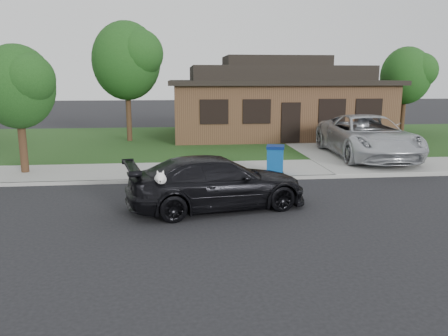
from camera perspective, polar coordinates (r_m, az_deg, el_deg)
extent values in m
plane|color=black|center=(11.94, 3.18, -5.54)|extent=(120.00, 120.00, 0.00)
cube|color=gray|center=(16.72, 0.45, -0.28)|extent=(60.00, 3.00, 0.12)
cube|color=gray|center=(15.27, 1.08, -1.44)|extent=(60.00, 0.12, 0.12)
cube|color=#193814|center=(24.57, -1.67, 3.60)|extent=(60.00, 13.00, 0.13)
cube|color=gray|center=(22.92, 14.08, 2.67)|extent=(4.50, 13.00, 0.14)
imported|color=black|center=(11.97, -0.90, -1.91)|extent=(5.27, 3.02, 1.44)
ellipsoid|color=white|center=(10.95, -8.25, -1.55)|extent=(0.34, 0.40, 0.30)
sphere|color=white|center=(10.70, -8.30, -1.31)|extent=(0.26, 0.26, 0.26)
cube|color=white|center=(10.59, -8.32, -1.70)|extent=(0.09, 0.12, 0.08)
sphere|color=black|center=(10.53, -8.33, -1.78)|extent=(0.04, 0.04, 0.04)
cone|color=white|center=(10.72, -8.67, -0.56)|extent=(0.11, 0.11, 0.14)
cone|color=white|center=(10.72, -7.96, -0.54)|extent=(0.11, 0.11, 0.14)
imported|color=#BABDC2|center=(19.94, 18.17, 3.96)|extent=(3.29, 6.63, 1.80)
cube|color=#0C468D|center=(15.82, 6.70, 0.89)|extent=(0.70, 0.70, 0.93)
cube|color=#071B56|center=(15.73, 6.74, 2.75)|extent=(0.76, 0.76, 0.10)
cylinder|color=black|center=(15.58, 6.15, -0.74)|extent=(0.09, 0.15, 0.15)
cylinder|color=black|center=(15.67, 7.63, -0.70)|extent=(0.09, 0.15, 0.15)
cube|color=#422B1C|center=(26.96, 6.56, 7.60)|extent=(12.00, 8.00, 3.00)
cube|color=black|center=(26.89, 6.64, 11.05)|extent=(12.60, 8.60, 0.25)
cube|color=black|center=(26.89, 6.66, 12.17)|extent=(10.00, 6.50, 0.80)
cube|color=black|center=(26.91, 6.70, 13.66)|extent=(6.00, 3.50, 0.60)
cube|color=black|center=(23.09, 8.71, 5.86)|extent=(1.00, 0.06, 2.10)
cube|color=black|center=(22.37, -1.29, 7.35)|extent=(1.30, 0.05, 1.10)
cube|color=black|center=(22.65, 4.30, 7.38)|extent=(1.30, 0.05, 1.10)
cube|color=black|center=(23.70, 13.94, 7.26)|extent=(1.30, 0.05, 1.10)
cube|color=black|center=(24.45, 18.39, 7.14)|extent=(1.30, 0.05, 1.10)
cylinder|color=#332114|center=(24.49, -12.31, 6.38)|extent=(0.28, 0.28, 2.48)
ellipsoid|color=#143811|center=(24.41, -12.63, 13.49)|extent=(3.60, 3.60, 4.14)
sphere|color=#26591E|center=(23.82, -11.04, 14.48)|extent=(2.52, 2.52, 2.52)
cylinder|color=#332114|center=(29.34, 22.28, 6.18)|extent=(0.28, 0.28, 2.03)
ellipsoid|color=#143811|center=(29.24, 22.67, 11.08)|extent=(3.00, 3.00, 3.45)
sphere|color=#26591E|center=(29.14, 24.20, 11.55)|extent=(2.10, 2.10, 2.10)
cylinder|color=#332114|center=(17.57, -24.75, 2.41)|extent=(0.28, 0.28, 1.80)
ellipsoid|color=#143811|center=(17.39, -25.37, 9.57)|extent=(2.60, 2.60, 2.99)
sphere|color=#26591E|center=(16.85, -24.19, 10.52)|extent=(1.82, 1.82, 1.82)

